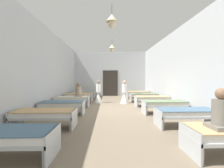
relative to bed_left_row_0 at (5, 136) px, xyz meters
The scene contains 17 objects.
ground_plane 5.29m from the bed_left_row_0, 64.31° to the left, with size 7.27×13.76×0.10m, color #7A6B56.
room_shell 6.81m from the bed_left_row_0, 69.75° to the left, with size 7.07×13.36×4.18m.
bed_left_row_0 is the anchor object (origin of this frame).
bed_left_row_1 1.90m from the bed_left_row_0, 90.00° to the left, with size 1.90×0.84×0.57m.
bed_right_row_1 4.95m from the bed_left_row_0, 22.58° to the left, with size 1.90×0.84×0.57m.
bed_left_row_2 3.80m from the bed_left_row_0, 90.00° to the left, with size 1.90×0.84×0.57m.
bed_right_row_2 5.94m from the bed_left_row_0, 39.75° to the left, with size 1.90×0.84×0.57m.
bed_left_row_3 5.70m from the bed_left_row_0, 90.00° to the left, with size 1.90×0.84×0.57m.
bed_right_row_3 7.31m from the bed_left_row_0, 51.28° to the left, with size 1.90×0.84×0.57m.
bed_left_row_4 7.60m from the bed_left_row_0, 90.00° to the left, with size 1.90×0.84×0.57m.
bed_right_row_4 8.87m from the bed_left_row_0, 58.98° to the left, with size 1.90×0.84×0.57m.
bed_left_row_5 9.50m from the bed_left_row_0, 90.00° to the left, with size 1.90×0.84×0.57m.
bed_right_row_5 10.54m from the bed_left_row_0, 64.31° to the left, with size 1.90×0.84×0.57m.
nurse_near_aisle 7.21m from the bed_left_row_0, 78.75° to the left, with size 0.52×0.52×1.49m.
nurse_mid_aisle 7.57m from the bed_left_row_0, 65.79° to the left, with size 0.52×0.52×1.49m.
patient_seated_primary 4.24m from the bed_left_row_0, ahead, with size 0.44×0.44×0.80m.
patient_seated_secondary 5.75m from the bed_left_row_0, 86.50° to the left, with size 0.44×0.44×0.80m.
Camera 1 is at (-0.30, -7.74, 1.54)m, focal length 24.44 mm.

